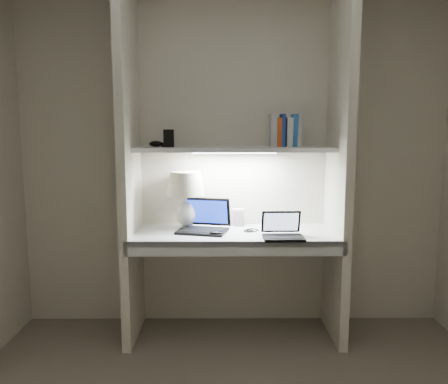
{
  "coord_description": "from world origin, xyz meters",
  "views": [
    {
      "loc": [
        -0.09,
        -1.8,
        1.48
      ],
      "look_at": [
        -0.07,
        1.05,
        1.08
      ],
      "focal_mm": 35.0,
      "sensor_mm": 36.0,
      "label": 1
    }
  ],
  "objects_px": {
    "table_lamp": "(186,190)",
    "laptop_netbook": "(282,232)",
    "laptop_main": "(204,224)",
    "book_row": "(285,131)",
    "speaker": "(238,217)"
  },
  "relations": [
    {
      "from": "table_lamp",
      "to": "laptop_netbook",
      "type": "bearing_deg",
      "value": -23.72
    },
    {
      "from": "laptop_main",
      "to": "table_lamp",
      "type": "bearing_deg",
      "value": 162.02
    },
    {
      "from": "laptop_netbook",
      "to": "table_lamp",
      "type": "bearing_deg",
      "value": 155.08
    },
    {
      "from": "table_lamp",
      "to": "laptop_main",
      "type": "distance_m",
      "value": 0.28
    },
    {
      "from": "table_lamp",
      "to": "laptop_netbook",
      "type": "xyz_separation_m",
      "value": [
        0.67,
        -0.29,
        -0.24
      ]
    },
    {
      "from": "laptop_main",
      "to": "laptop_netbook",
      "type": "bearing_deg",
      "value": -8.25
    },
    {
      "from": "laptop_main",
      "to": "book_row",
      "type": "bearing_deg",
      "value": 29.58
    },
    {
      "from": "laptop_netbook",
      "to": "speaker",
      "type": "xyz_separation_m",
      "value": [
        -0.29,
        0.38,
        0.02
      ]
    },
    {
      "from": "speaker",
      "to": "laptop_netbook",
      "type": "bearing_deg",
      "value": -47.22
    },
    {
      "from": "table_lamp",
      "to": "speaker",
      "type": "distance_m",
      "value": 0.45
    },
    {
      "from": "table_lamp",
      "to": "speaker",
      "type": "xyz_separation_m",
      "value": [
        0.39,
        0.08,
        -0.22
      ]
    },
    {
      "from": "speaker",
      "to": "table_lamp",
      "type": "bearing_deg",
      "value": -161.7
    },
    {
      "from": "table_lamp",
      "to": "book_row",
      "type": "xyz_separation_m",
      "value": [
        0.73,
        0.09,
        0.42
      ]
    },
    {
      "from": "laptop_netbook",
      "to": "speaker",
      "type": "height_order",
      "value": "laptop_netbook"
    },
    {
      "from": "table_lamp",
      "to": "book_row",
      "type": "distance_m",
      "value": 0.85
    }
  ]
}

